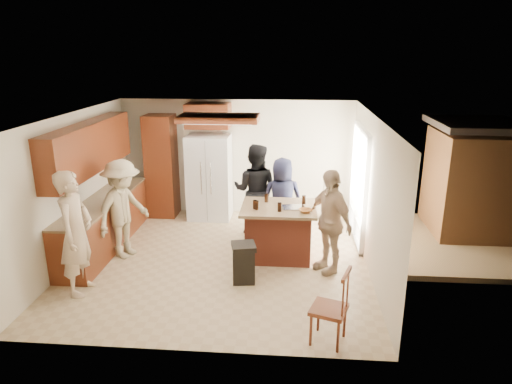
# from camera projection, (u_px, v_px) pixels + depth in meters

# --- Properties ---
(room_shell) EXTENTS (8.00, 5.20, 5.00)m
(room_shell) POSITION_uv_depth(u_px,v_px,m) (454.00, 191.00, 8.88)
(room_shell) COLOR tan
(room_shell) RESTS_ON ground
(person_front_left) EXTENTS (0.51, 0.69, 1.89)m
(person_front_left) POSITION_uv_depth(u_px,v_px,m) (76.00, 233.00, 6.64)
(person_front_left) COLOR tan
(person_front_left) RESTS_ON ground
(person_behind_left) EXTENTS (0.96, 0.68, 1.81)m
(person_behind_left) POSITION_uv_depth(u_px,v_px,m) (255.00, 190.00, 8.80)
(person_behind_left) COLOR black
(person_behind_left) RESTS_ON ground
(person_behind_right) EXTENTS (0.86, 0.65, 1.59)m
(person_behind_right) POSITION_uv_depth(u_px,v_px,m) (282.00, 199.00, 8.62)
(person_behind_right) COLOR black
(person_behind_right) RESTS_ON ground
(person_side_right) EXTENTS (1.00, 1.13, 1.72)m
(person_side_right) POSITION_uv_depth(u_px,v_px,m) (329.00, 221.00, 7.33)
(person_side_right) COLOR tan
(person_side_right) RESTS_ON ground
(person_counter) EXTENTS (0.93, 1.24, 1.74)m
(person_counter) POSITION_uv_depth(u_px,v_px,m) (123.00, 209.00, 7.85)
(person_counter) COLOR tan
(person_counter) RESTS_ON ground
(left_cabinetry) EXTENTS (0.64, 3.00, 2.30)m
(left_cabinetry) POSITION_uv_depth(u_px,v_px,m) (99.00, 198.00, 8.19)
(left_cabinetry) COLOR maroon
(left_cabinetry) RESTS_ON ground
(back_wall_units) EXTENTS (1.80, 0.60, 2.45)m
(back_wall_units) POSITION_uv_depth(u_px,v_px,m) (173.00, 154.00, 9.71)
(back_wall_units) COLOR maroon
(back_wall_units) RESTS_ON ground
(refrigerator) EXTENTS (0.90, 0.76, 1.80)m
(refrigerator) POSITION_uv_depth(u_px,v_px,m) (209.00, 177.00, 9.71)
(refrigerator) COLOR white
(refrigerator) RESTS_ON ground
(kitchen_island) EXTENTS (1.28, 1.03, 0.93)m
(kitchen_island) POSITION_uv_depth(u_px,v_px,m) (278.00, 231.00, 7.94)
(kitchen_island) COLOR brown
(kitchen_island) RESTS_ON ground
(island_items) EXTENTS (1.01, 0.64, 0.15)m
(island_items) POSITION_uv_depth(u_px,v_px,m) (288.00, 206.00, 7.69)
(island_items) COLOR silver
(island_items) RESTS_ON kitchen_island
(trash_bin) EXTENTS (0.43, 0.43, 0.63)m
(trash_bin) POSITION_uv_depth(u_px,v_px,m) (244.00, 262.00, 7.13)
(trash_bin) COLOR black
(trash_bin) RESTS_ON ground
(spindle_chair) EXTENTS (0.53, 0.53, 0.99)m
(spindle_chair) POSITION_uv_depth(u_px,v_px,m) (330.00, 309.00, 5.59)
(spindle_chair) COLOR maroon
(spindle_chair) RESTS_ON ground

